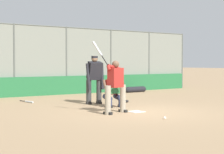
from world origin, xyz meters
name	(u,v)px	position (x,y,z in m)	size (l,w,h in m)	color
ground_plane	(136,112)	(0.00, 0.00, 0.00)	(160.00, 160.00, 0.00)	#9E7F5B
home_plate_marker	(136,112)	(0.00, 0.00, 0.01)	(0.43, 0.43, 0.01)	white
backstop_fence	(41,58)	(0.00, -7.10, 1.72)	(18.31, 0.08, 3.26)	#515651
padding_wall	(42,86)	(0.00, -7.00, 0.44)	(17.86, 0.18, 0.87)	#236638
batter_at_plate	(115,85)	(0.75, -0.07, 0.86)	(1.10, 0.55, 2.15)	gray
catcher_behind_plate	(113,89)	(-0.13, -1.44, 0.61)	(0.65, 0.79, 1.18)	#2D334C
umpire_home	(94,78)	(-0.08, -2.57, 0.96)	(0.72, 0.48, 1.77)	#333333
spare_bat_near_backstop	(28,102)	(1.72, -4.46, 0.03)	(0.22, 0.89, 0.07)	black
fielding_glove_on_dirt	(125,101)	(-1.34, -2.35, 0.05)	(0.28, 0.21, 0.10)	black
baseball_loose	(165,118)	(0.32, 1.64, 0.04)	(0.07, 0.07, 0.07)	white
equipment_bag_dugout_side	(136,89)	(-4.74, -6.06, 0.15)	(1.32, 0.29, 0.29)	black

